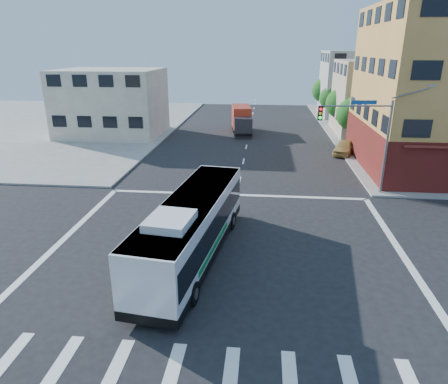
# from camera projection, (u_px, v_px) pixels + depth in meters

# --- Properties ---
(ground) EXTENTS (120.00, 120.00, 0.00)m
(ground) POSITION_uv_depth(u_px,v_px,m) (225.00, 257.00, 21.20)
(ground) COLOR black
(ground) RESTS_ON ground
(sidewalk_nw) EXTENTS (50.00, 50.00, 0.15)m
(sidewalk_nw) POSITION_uv_depth(u_px,v_px,m) (6.00, 124.00, 57.15)
(sidewalk_nw) COLOR gray
(sidewalk_nw) RESTS_ON ground
(building_east_near) EXTENTS (12.06, 10.06, 9.00)m
(building_east_near) POSITION_uv_depth(u_px,v_px,m) (386.00, 98.00, 49.86)
(building_east_near) COLOR tan
(building_east_near) RESTS_ON ground
(building_east_far) EXTENTS (12.06, 10.06, 10.00)m
(building_east_far) POSITION_uv_depth(u_px,v_px,m) (361.00, 84.00, 62.78)
(building_east_far) COLOR #A6A6A0
(building_east_far) RESTS_ON ground
(building_west) EXTENTS (12.06, 10.06, 8.00)m
(building_west) POSITION_uv_depth(u_px,v_px,m) (112.00, 103.00, 49.45)
(building_west) COLOR beige
(building_west) RESTS_ON ground
(signal_mast_ne) EXTENTS (7.91, 1.13, 8.07)m
(signal_mast_ne) POSITION_uv_depth(u_px,v_px,m) (365.00, 129.00, 28.58)
(signal_mast_ne) COLOR slate
(signal_mast_ne) RESTS_ON ground
(street_tree_a) EXTENTS (3.60, 3.60, 5.53)m
(street_tree_a) POSITION_uv_depth(u_px,v_px,m) (354.00, 112.00, 44.98)
(street_tree_a) COLOR #331E12
(street_tree_a) RESTS_ON ground
(street_tree_b) EXTENTS (3.80, 3.80, 5.79)m
(street_tree_b) POSITION_uv_depth(u_px,v_px,m) (341.00, 102.00, 52.41)
(street_tree_b) COLOR #331E12
(street_tree_b) RESTS_ON ground
(street_tree_c) EXTENTS (3.40, 3.40, 5.29)m
(street_tree_c) POSITION_uv_depth(u_px,v_px,m) (332.00, 97.00, 59.99)
(street_tree_c) COLOR #331E12
(street_tree_c) RESTS_ON ground
(street_tree_d) EXTENTS (4.00, 4.00, 6.03)m
(street_tree_d) POSITION_uv_depth(u_px,v_px,m) (325.00, 89.00, 67.32)
(street_tree_d) COLOR #331E12
(street_tree_d) RESTS_ON ground
(transit_bus) EXTENTS (4.20, 12.51, 3.63)m
(transit_bus) POSITION_uv_depth(u_px,v_px,m) (192.00, 227.00, 20.55)
(transit_bus) COLOR black
(transit_bus) RESTS_ON ground
(box_truck) EXTENTS (3.05, 7.59, 3.32)m
(box_truck) POSITION_uv_depth(u_px,v_px,m) (242.00, 120.00, 51.30)
(box_truck) COLOR #26262C
(box_truck) RESTS_ON ground
(parked_car) EXTENTS (3.23, 4.71, 1.49)m
(parked_car) POSITION_uv_depth(u_px,v_px,m) (345.00, 147.00, 41.24)
(parked_car) COLOR tan
(parked_car) RESTS_ON ground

